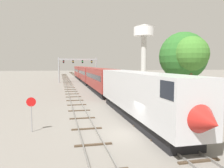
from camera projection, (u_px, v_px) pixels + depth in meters
ground_plane at (133, 133)px, 18.39m from camera, size 400.00×400.00×0.00m
track_main at (83, 81)px, 77.12m from camera, size 2.60×200.00×0.16m
track_near at (69, 87)px, 56.48m from camera, size 2.60×160.00×0.16m
passenger_train at (92, 76)px, 56.98m from camera, size 3.04×91.57×4.80m
signal_gantry at (78, 64)px, 70.49m from camera, size 12.10×0.49×7.77m
water_tower at (144, 35)px, 105.32m from camera, size 9.76×9.76×24.16m
stop_sign at (31, 110)px, 18.69m from camera, size 0.76×0.08×2.88m
trackside_tree_left at (183, 56)px, 41.70m from camera, size 8.79×8.79×11.50m
trackside_tree_mid at (191, 54)px, 38.80m from camera, size 5.97×5.97×10.39m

